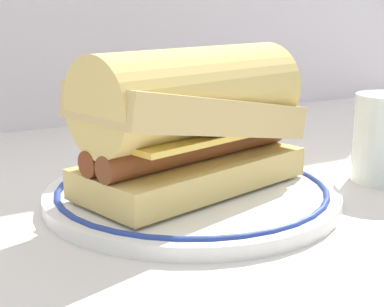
{
  "coord_description": "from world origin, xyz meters",
  "views": [
    {
      "loc": [
        -0.23,
        -0.42,
        0.17
      ],
      "look_at": [
        0.02,
        0.02,
        0.04
      ],
      "focal_mm": 54.33,
      "sensor_mm": 36.0,
      "label": 1
    }
  ],
  "objects": [
    {
      "name": "sausage_sandwich",
      "position": [
        0.02,
        0.02,
        0.08
      ],
      "size": [
        0.23,
        0.15,
        0.12
      ],
      "rotation": [
        0.0,
        0.0,
        0.26
      ],
      "color": "#D4B767",
      "rests_on": "plate"
    },
    {
      "name": "ground_plane",
      "position": [
        0.0,
        0.0,
        0.0
      ],
      "size": [
        1.5,
        1.5,
        0.0
      ],
      "primitive_type": "plane",
      "color": "silver"
    },
    {
      "name": "plate",
      "position": [
        0.02,
        0.02,
        0.01
      ],
      "size": [
        0.27,
        0.27,
        0.01
      ],
      "color": "white",
      "rests_on": "ground_plane"
    }
  ]
}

